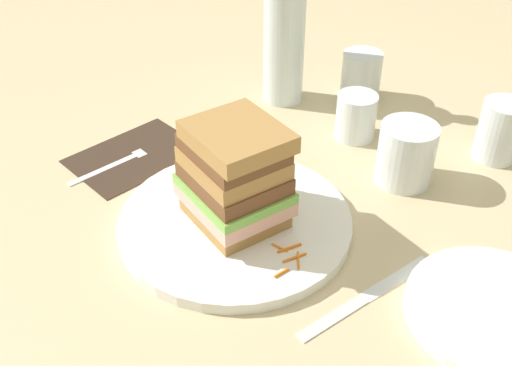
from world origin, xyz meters
TOP-DOWN VIEW (x-y plane):
  - ground_plane at (0.00, 0.00)m, footprint 3.00×3.00m
  - main_plate at (0.00, 0.00)m, footprint 0.30×0.30m
  - sandwich at (0.00, 0.00)m, footprint 0.14×0.12m
  - carrot_shred_0 at (-0.09, 0.02)m, footprint 0.03×0.02m
  - carrot_shred_1 at (-0.09, 0.02)m, footprint 0.02×0.02m
  - carrot_shred_2 at (-0.07, 0.02)m, footprint 0.02×0.03m
  - carrot_shred_3 at (-0.10, 0.01)m, footprint 0.02×0.01m
  - carrot_shred_4 at (-0.07, 0.03)m, footprint 0.03×0.01m
  - carrot_shred_5 at (-0.07, 0.03)m, footprint 0.01×0.02m
  - carrot_shred_6 at (-0.10, 0.02)m, footprint 0.02×0.01m
  - carrot_shred_7 at (-0.10, 0.02)m, footprint 0.03×0.01m
  - carrot_shred_8 at (-0.08, 0.00)m, footprint 0.01×0.03m
  - carrot_shred_9 at (-0.11, 0.01)m, footprint 0.02×0.02m
  - carrot_shred_10 at (0.09, 0.01)m, footprint 0.01×0.03m
  - carrot_shred_11 at (0.08, -0.00)m, footprint 0.02×0.01m
  - carrot_shred_12 at (0.11, -0.03)m, footprint 0.01×0.02m
  - carrot_shred_13 at (0.11, -0.00)m, footprint 0.02×0.02m
  - carrot_shred_14 at (0.10, 0.00)m, footprint 0.01×0.03m
  - napkin_dark at (-0.22, 0.00)m, footprint 0.13×0.18m
  - fork at (-0.22, -0.02)m, footprint 0.02×0.17m
  - knife at (0.19, 0.02)m, footprint 0.04×0.20m
  - juice_glass at (0.09, 0.24)m, footprint 0.08×0.08m
  - water_bottle at (-0.20, 0.29)m, footprint 0.07×0.07m
  - empty_tumbler_0 at (-0.03, 0.28)m, footprint 0.06×0.06m
  - empty_tumbler_1 at (-0.11, 0.39)m, footprint 0.07×0.07m
  - empty_tumbler_2 at (0.15, 0.39)m, footprint 0.07×0.07m
  - side_plate at (0.30, 0.10)m, footprint 0.19×0.19m

SIDE VIEW (x-z plane):
  - ground_plane at x=0.00m, z-range 0.00..0.00m
  - napkin_dark at x=-0.22m, z-range 0.00..0.00m
  - knife at x=0.19m, z-range 0.00..0.00m
  - fork at x=-0.22m, z-range 0.00..0.01m
  - side_plate at x=0.30m, z-range 0.00..0.01m
  - main_plate at x=0.00m, z-range 0.00..0.02m
  - carrot_shred_11 at x=0.08m, z-range 0.02..0.02m
  - carrot_shred_8 at x=-0.08m, z-range 0.02..0.02m
  - carrot_shred_3 at x=-0.10m, z-range 0.02..0.02m
  - carrot_shred_1 at x=-0.09m, z-range 0.02..0.02m
  - carrot_shred_13 at x=0.11m, z-range 0.02..0.02m
  - carrot_shred_0 at x=-0.09m, z-range 0.02..0.02m
  - carrot_shred_14 at x=0.10m, z-range 0.02..0.02m
  - carrot_shred_6 at x=-0.10m, z-range 0.02..0.02m
  - carrot_shred_12 at x=0.11m, z-range 0.02..0.02m
  - carrot_shred_4 at x=-0.07m, z-range 0.02..0.02m
  - carrot_shred_9 at x=-0.11m, z-range 0.02..0.02m
  - carrot_shred_10 at x=0.09m, z-range 0.02..0.02m
  - carrot_shred_7 at x=-0.10m, z-range 0.02..0.02m
  - carrot_shred_5 at x=-0.07m, z-range 0.02..0.02m
  - carrot_shred_2 at x=-0.07m, z-range 0.02..0.02m
  - empty_tumbler_0 at x=-0.03m, z-range 0.00..0.07m
  - juice_glass at x=0.09m, z-range 0.00..0.08m
  - empty_tumbler_1 at x=-0.11m, z-range 0.00..0.08m
  - empty_tumbler_2 at x=0.15m, z-range 0.00..0.09m
  - sandwich at x=0.00m, z-range 0.01..0.15m
  - water_bottle at x=-0.20m, z-range -0.01..0.26m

